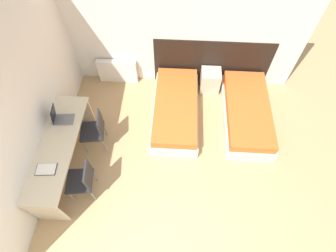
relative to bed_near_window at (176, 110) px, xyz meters
name	(u,v)px	position (x,y,z in m)	size (l,w,h in m)	color
ground_plane	(161,252)	(-0.12, -2.67, -0.21)	(20.00, 20.00, 0.00)	tan
wall_back	(173,30)	(-0.12, 1.06, 1.14)	(5.23, 0.05, 2.70)	silver
wall_left	(31,102)	(-2.26, -0.82, 1.14)	(0.05, 4.70, 2.70)	silver
headboard_panel	(212,63)	(0.73, 1.02, 0.36)	(2.49, 0.03, 1.15)	black
bed_near_window	(176,110)	(0.00, 0.00, 0.00)	(0.93, 1.98, 0.44)	beige
bed_near_door	(246,113)	(1.46, 0.00, 0.00)	(0.93, 1.98, 0.44)	beige
nightstand	(210,81)	(0.73, 0.80, 0.05)	(0.42, 0.38, 0.53)	beige
radiator	(118,71)	(-1.35, 0.94, 0.08)	(0.87, 0.12, 0.59)	silver
desk	(60,149)	(-1.94, -1.25, 0.39)	(0.60, 2.06, 0.78)	beige
chair_near_laptop	(95,129)	(-1.46, -0.76, 0.29)	(0.48, 0.48, 0.89)	#232328
chair_near_notebook	(83,179)	(-1.46, -1.73, 0.29)	(0.47, 0.47, 0.89)	#232328
laptop	(60,118)	(-1.99, -0.76, 0.64)	(0.36, 0.26, 0.34)	slate
open_notebook	(46,169)	(-1.97, -1.70, 0.57)	(0.33, 0.23, 0.02)	black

